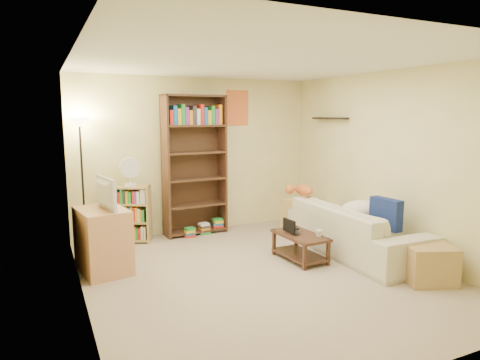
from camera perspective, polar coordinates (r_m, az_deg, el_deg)
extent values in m
plane|color=tan|center=(5.28, 2.86, -12.43)|extent=(4.50, 4.50, 0.00)
cube|color=beige|center=(7.03, -5.74, 3.29)|extent=(4.00, 0.04, 2.50)
cube|color=beige|center=(3.20, 22.38, -3.70)|extent=(4.00, 0.04, 2.50)
cube|color=beige|center=(4.41, -20.62, -0.38)|extent=(0.04, 4.50, 2.50)
cube|color=beige|center=(6.17, 19.58, 2.10)|extent=(0.04, 4.50, 2.50)
cube|color=white|center=(4.97, 3.08, 15.58)|extent=(4.00, 4.50, 0.04)
cube|color=red|center=(7.26, -0.37, 9.59)|extent=(0.40, 0.02, 0.58)
cube|color=black|center=(7.07, 11.88, 8.06)|extent=(0.12, 0.80, 0.03)
imported|color=beige|center=(6.18, 14.81, -6.28)|extent=(2.35, 1.01, 0.68)
cube|color=navy|center=(5.82, 18.86, -4.28)|extent=(0.17, 0.45, 0.40)
ellipsoid|color=white|center=(6.27, 15.77, -3.84)|extent=(0.62, 0.44, 0.27)
ellipsoid|color=orange|center=(6.65, 8.46, -1.30)|extent=(0.43, 0.20, 0.17)
sphere|color=orange|center=(6.52, 6.65, -1.24)|extent=(0.14, 0.14, 0.14)
cube|color=#46271B|center=(5.72, 8.05, -7.33)|extent=(0.48, 0.81, 0.04)
cube|color=#46271B|center=(5.80, 7.99, -9.82)|extent=(0.45, 0.77, 0.03)
cube|color=#46271B|center=(5.40, 8.60, -10.08)|extent=(0.04, 0.04, 0.35)
cube|color=#46271B|center=(5.62, 11.68, -9.40)|extent=(0.04, 0.04, 0.35)
cube|color=#46271B|center=(5.94, 4.55, -8.26)|extent=(0.04, 0.04, 0.35)
cube|color=#46271B|center=(6.14, 7.50, -7.74)|extent=(0.04, 0.04, 0.35)
imported|color=black|center=(5.79, 7.49, -6.84)|extent=(0.39, 0.34, 0.02)
cube|color=white|center=(5.70, 6.57, -6.09)|extent=(0.02, 0.26, 0.18)
imported|color=white|center=(5.63, 10.47, -6.99)|extent=(0.11, 0.11, 0.09)
cube|color=black|center=(5.97, 7.24, -6.38)|extent=(0.09, 0.15, 0.02)
cube|color=tan|center=(5.50, -17.80, -7.70)|extent=(0.63, 0.81, 0.78)
imported|color=black|center=(5.37, -18.08, -1.72)|extent=(0.69, 0.30, 0.38)
cube|color=#48291B|center=(6.82, -6.05, 1.91)|extent=(1.01, 0.38, 2.21)
cube|color=tan|center=(6.66, -14.73, -4.41)|extent=(0.72, 0.52, 0.85)
cylinder|color=white|center=(6.57, -14.44, -0.61)|extent=(0.17, 0.17, 0.04)
cylinder|color=white|center=(6.55, -14.47, 0.26)|extent=(0.02, 0.02, 0.17)
cylinder|color=white|center=(6.50, -14.47, 1.62)|extent=(0.30, 0.06, 0.30)
cylinder|color=black|center=(6.69, -19.82, -8.25)|extent=(0.28, 0.28, 0.03)
cylinder|color=black|center=(6.50, -20.21, -0.91)|extent=(0.03, 0.03, 1.76)
cone|color=beige|center=(6.42, -20.64, 7.23)|extent=(0.32, 0.32, 0.14)
cube|color=tan|center=(6.86, 8.36, -5.04)|extent=(0.55, 0.55, 0.57)
cube|color=tan|center=(5.41, 23.88, -10.22)|extent=(0.65, 0.60, 0.44)
cube|color=red|center=(6.81, -6.71, -6.96)|extent=(0.18, 0.14, 0.15)
cube|color=#1966B2|center=(6.95, -4.81, -6.47)|extent=(0.18, 0.14, 0.18)
cube|color=gold|center=(7.10, -2.99, -5.98)|extent=(0.18, 0.14, 0.22)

